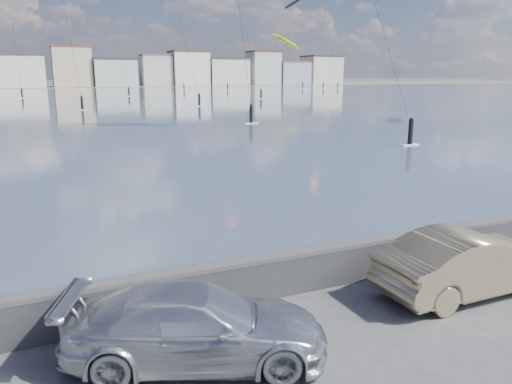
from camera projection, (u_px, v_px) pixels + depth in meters
ground at (296, 364)px, 8.94m from camera, size 700.00×700.00×0.00m
bay_water at (53, 101)px, 90.11m from camera, size 500.00×177.00×0.00m
far_shore_strip at (39, 86)px, 186.36m from camera, size 500.00×60.00×0.00m
seawall at (239, 279)px, 11.20m from camera, size 400.00×0.36×1.08m
far_buildings at (43, 69)px, 173.05m from camera, size 240.79×13.26×14.60m
car_silver at (196, 325)px, 8.93m from camera, size 5.07×3.50×1.36m
car_champagne at (469, 262)px, 11.68m from camera, size 4.61×1.61×1.52m
kitesurfer_0 at (294, 5)px, 159.06m from camera, size 6.69×18.24×28.54m
kitesurfer_7 at (286, 42)px, 160.83m from camera, size 9.50×10.69×18.07m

